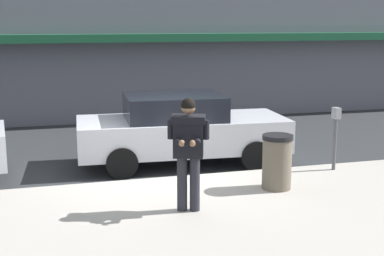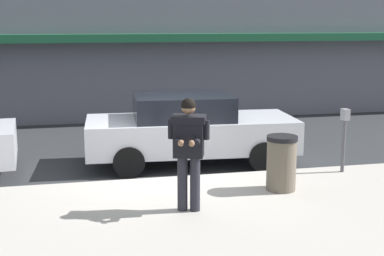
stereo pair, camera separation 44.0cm
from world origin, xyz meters
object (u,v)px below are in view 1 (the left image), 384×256
parking_meter (336,129)px  man_texting_on_phone (188,142)px  trash_bin (277,162)px  parked_sedan_mid (180,129)px

parking_meter → man_texting_on_phone: bearing=-156.3°
man_texting_on_phone → trash_bin: 2.05m
man_texting_on_phone → parking_meter: (3.46, 1.52, -0.28)m
parked_sedan_mid → trash_bin: parked_sedan_mid is taller
trash_bin → parking_meter: bearing=26.8°
parked_sedan_mid → man_texting_on_phone: (-0.71, -3.29, 0.46)m
parked_sedan_mid → man_texting_on_phone: 3.40m
parking_meter → trash_bin: (-1.63, -0.83, -0.34)m
man_texting_on_phone → parking_meter: 3.79m
man_texting_on_phone → trash_bin: (1.82, 0.69, -0.62)m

